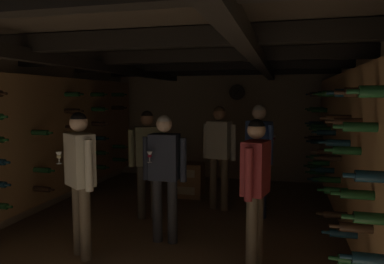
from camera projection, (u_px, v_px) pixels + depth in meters
The scene contains 10 objects.
ground_plane at pixel (179, 231), 4.75m from camera, with size 8.40×8.40×0.00m, color #8C7051.
room_shell at pixel (184, 122), 4.88m from camera, with size 4.72×6.52×2.41m.
wine_crate_stack at pixel (188, 180), 6.35m from camera, with size 0.52×0.35×0.60m.
display_bottle at pixel (183, 155), 6.37m from camera, with size 0.08×0.08×0.35m.
person_host_center at pixel (164, 167), 4.31m from camera, with size 0.54×0.33×1.54m.
person_guest_mid_right at pixel (256, 180), 3.69m from camera, with size 0.29×0.53×1.54m.
person_guest_far_left at pixel (148, 154), 5.18m from camera, with size 0.49×0.42×1.56m.
person_guest_near_left at pixel (80, 171), 3.91m from camera, with size 0.46×0.38×1.60m.
person_guest_rear_center at pixel (219, 148), 5.58m from camera, with size 0.53×0.33×1.62m.
person_guest_far_right at pixel (259, 150), 5.26m from camera, with size 0.46×0.39×1.64m.
Camera 1 is at (1.31, -4.42, 1.77)m, focal length 33.90 mm.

